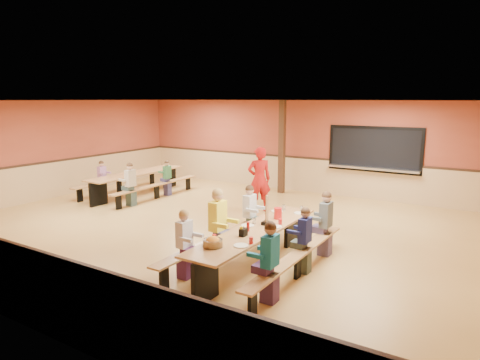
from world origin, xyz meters
The scene contains 23 objects.
ground centered at (0.00, 0.00, 0.00)m, with size 12.00×12.00×0.00m, color #A2783D.
room_envelope centered at (0.00, 0.00, 0.69)m, with size 12.04×10.04×3.02m.
kitchen_pass_through centered at (2.60, 4.96, 1.49)m, with size 2.78×0.28×1.38m.
structural_post centered at (-0.20, 4.40, 1.50)m, with size 0.18×0.18×3.00m, color #331D11.
cafeteria_table_main centered at (2.24, -1.59, 0.53)m, with size 1.91×3.70×0.74m.
cafeteria_table_second centered at (-3.94, 1.63, 0.53)m, with size 1.91×3.70×0.74m.
seated_child_white_left centered at (1.42, -2.61, 0.60)m, with size 0.36×0.30×1.20m, color silver, non-canonical shape.
seated_adult_yellow centered at (1.42, -1.61, 0.69)m, with size 0.45×0.37×1.37m, color yellow, non-canonical shape.
seated_child_grey_left centered at (1.42, -0.42, 0.62)m, with size 0.38×0.31×1.23m, color silver, non-canonical shape.
seated_child_teal_right centered at (3.07, -2.62, 0.62)m, with size 0.39×0.32×1.24m, color #156485, non-canonical shape.
seated_child_navy_right centered at (3.07, -1.31, 0.59)m, with size 0.35×0.29×1.17m, color navy, non-canonical shape.
seated_child_char_right centered at (3.07, -0.29, 0.63)m, with size 0.39×0.32×1.26m, color #4B5356, non-canonical shape.
seated_child_purple_sec centered at (-4.76, 0.95, 0.56)m, with size 0.32×0.27×1.12m, color #9A6391, non-canonical shape.
seated_child_green_sec centered at (-3.11, 2.13, 0.55)m, with size 0.32×0.26×1.11m, color #326C42, non-canonical shape.
seated_child_tan_sec centered at (-3.11, 0.56, 0.62)m, with size 0.38×0.31×1.24m, color #AFA38F, non-canonical shape.
standing_woman centered at (0.33, 1.95, 0.89)m, with size 0.65×0.43×1.78m, color red.
punch_pitcher centered at (2.27, -0.78, 0.85)m, with size 0.16×0.16×0.22m, color red.
chip_bowl centered at (2.11, -2.75, 0.81)m, with size 0.32×0.32×0.15m, color #FFA828, non-canonical shape.
napkin_dispenser centered at (2.25, -2.04, 0.80)m, with size 0.10×0.14×0.13m, color black.
condiment_mustard centered at (2.22, -2.07, 0.82)m, with size 0.06×0.06×0.17m, color yellow.
condiment_ketchup centered at (2.18, -1.77, 0.82)m, with size 0.06×0.06×0.17m, color #B2140F.
table_paddle centered at (2.27, -1.24, 0.88)m, with size 0.16×0.16×0.56m.
place_settings centered at (2.24, -1.59, 0.80)m, with size 0.65×3.30×0.11m, color beige, non-canonical shape.
Camera 1 is at (5.86, -8.02, 3.05)m, focal length 32.00 mm.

